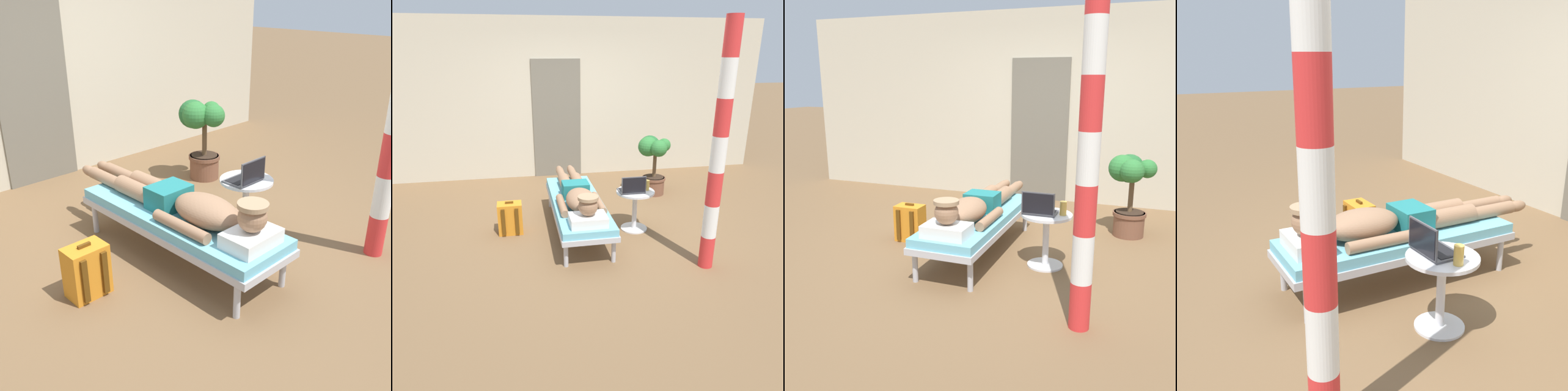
% 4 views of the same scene
% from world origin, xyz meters
% --- Properties ---
extents(ground_plane, '(40.00, 40.00, 0.00)m').
position_xyz_m(ground_plane, '(0.00, 0.00, 0.00)').
color(ground_plane, brown).
extents(house_wall_back, '(7.60, 0.20, 2.70)m').
position_xyz_m(house_wall_back, '(-0.25, 2.33, 1.35)').
color(house_wall_back, beige).
rests_on(house_wall_back, ground).
extents(house_door_panel, '(0.84, 0.03, 2.04)m').
position_xyz_m(house_door_panel, '(-0.22, 2.22, 1.02)').
color(house_door_panel, '#6D6759').
rests_on(house_door_panel, ground).
extents(lounge_chair, '(0.62, 1.92, 0.42)m').
position_xyz_m(lounge_chair, '(-0.25, -0.15, 0.35)').
color(lounge_chair, '#B7B7BC').
rests_on(lounge_chair, ground).
extents(person_reclining, '(0.53, 2.17, 0.33)m').
position_xyz_m(person_reclining, '(-0.25, -0.23, 0.52)').
color(person_reclining, white).
rests_on(person_reclining, lounge_chair).
extents(side_table, '(0.48, 0.48, 0.52)m').
position_xyz_m(side_table, '(0.48, -0.25, 0.36)').
color(side_table, silver).
rests_on(side_table, ground).
extents(laptop, '(0.31, 0.24, 0.23)m').
position_xyz_m(laptop, '(0.42, -0.30, 0.58)').
color(laptop, '#4C4C51').
rests_on(laptop, side_table).
extents(drink_glass, '(0.06, 0.06, 0.13)m').
position_xyz_m(drink_glass, '(0.63, -0.24, 0.59)').
color(drink_glass, gold).
rests_on(drink_glass, side_table).
extents(backpack, '(0.30, 0.26, 0.42)m').
position_xyz_m(backpack, '(-1.09, -0.07, 0.20)').
color(backpack, orange).
rests_on(backpack, ground).
extents(potted_plant, '(0.52, 0.58, 0.93)m').
position_xyz_m(potted_plant, '(1.14, 0.98, 0.58)').
color(potted_plant, brown).
rests_on(potted_plant, ground).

